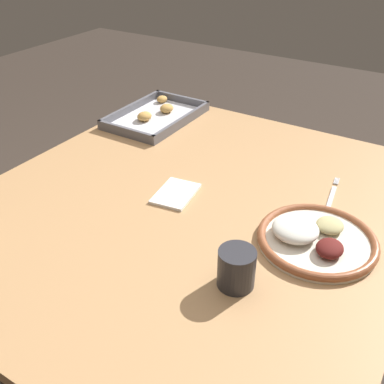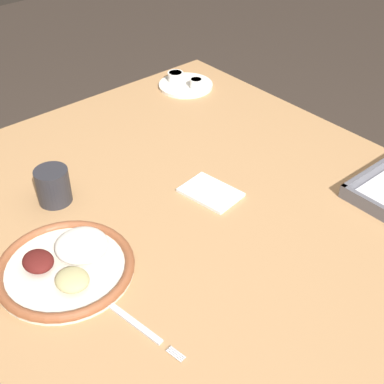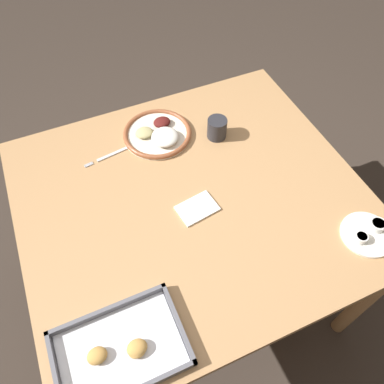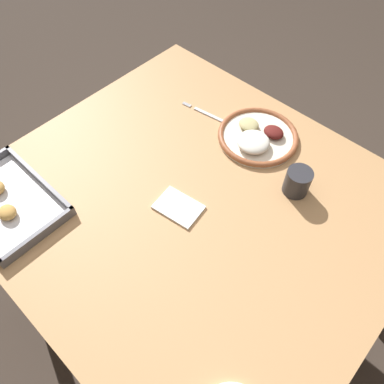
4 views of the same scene
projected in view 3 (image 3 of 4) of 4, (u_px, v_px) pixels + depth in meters
ground_plane at (192, 281)px, 1.98m from camera, size 8.00×8.00×0.00m
dining_table at (193, 211)px, 1.43m from camera, size 1.22×1.10×0.78m
dinner_plate at (158, 134)px, 1.52m from camera, size 0.28×0.28×0.05m
fork at (114, 153)px, 1.47m from camera, size 0.23×0.05×0.00m
saucer_plate at (368, 233)px, 1.25m from camera, size 0.18×0.18×0.04m
baking_tray at (120, 351)px, 1.03m from camera, size 0.36×0.24×0.04m
drinking_cup at (217, 128)px, 1.49m from camera, size 0.08×0.08×0.09m
napkin at (197, 208)px, 1.31m from camera, size 0.15×0.11×0.01m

